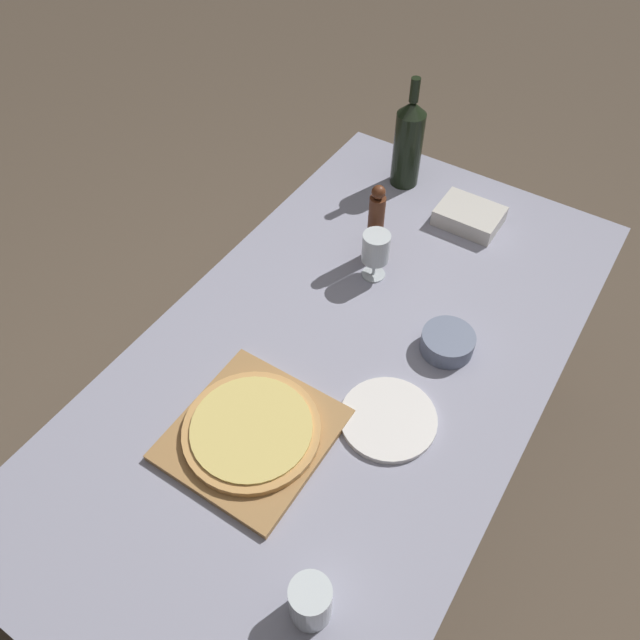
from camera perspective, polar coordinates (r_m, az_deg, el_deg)
The scene contains 11 objects.
ground_plane at distance 2.19m, azimuth 1.58°, elevation -15.29°, with size 12.00×12.00×0.00m, color brown.
dining_table at distance 1.61m, azimuth 2.09°, elevation -5.10°, with size 0.94×1.74×0.75m.
cutting_board at distance 1.42m, azimuth -6.20°, elevation -10.37°, with size 0.33×0.35×0.02m.
pizza at distance 1.40m, azimuth -6.27°, elevation -9.95°, with size 0.31×0.31×0.02m.
wine_bottle at distance 1.98m, azimuth 8.07°, elevation 15.77°, with size 0.09×0.09×0.35m.
pepper_mill at distance 1.71m, azimuth 5.12°, elevation 8.72°, with size 0.04×0.04×0.24m.
wine_glass at distance 1.67m, azimuth 5.12°, elevation 6.50°, with size 0.07×0.07×0.14m.
small_bowl at distance 1.57m, azimuth 11.58°, elevation -2.02°, with size 0.13×0.13×0.05m.
drinking_tumbler at distance 1.23m, azimuth -0.87°, elevation -24.35°, with size 0.08×0.08×0.11m.
dinner_plate at distance 1.45m, azimuth 6.27°, elevation -8.97°, with size 0.22×0.22×0.01m.
food_container at distance 1.93m, azimuth 13.48°, elevation 9.23°, with size 0.18×0.14×0.05m.
Camera 1 is at (0.45, -0.81, 1.99)m, focal length 35.00 mm.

